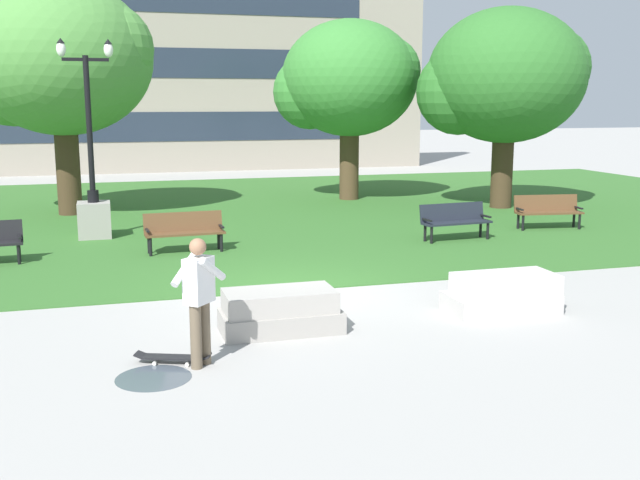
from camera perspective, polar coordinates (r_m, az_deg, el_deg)
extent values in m
plane|color=#A3A09B|center=(13.75, -1.96, -3.91)|extent=(140.00, 140.00, 0.00)
cube|color=#336628|center=(23.39, -7.98, 2.05)|extent=(40.00, 20.00, 0.02)
cube|color=#9E9991|center=(11.37, -3.00, -6.18)|extent=(1.80, 0.90, 0.32)
cube|color=#A6A098|center=(11.28, -3.10, -4.63)|extent=(1.66, 0.83, 0.32)
cube|color=#BCB7B2|center=(12.71, 13.60, -4.67)|extent=(1.80, 0.90, 0.32)
cube|color=beige|center=(12.67, 13.95, -3.24)|extent=(1.66, 0.83, 0.32)
cylinder|color=brown|center=(9.89, -9.43, -7.27)|extent=(0.15, 0.15, 0.86)
cylinder|color=brown|center=(10.05, -8.77, -6.97)|extent=(0.15, 0.15, 0.86)
cube|color=white|center=(9.77, -9.22, -3.04)|extent=(0.45, 0.46, 0.60)
cylinder|color=white|center=(9.76, -10.29, -2.22)|extent=(0.42, 0.45, 0.39)
cylinder|color=white|center=(9.73, -8.20, -2.20)|extent=(0.42, 0.45, 0.39)
sphere|color=#9E7051|center=(9.68, -9.30, -0.51)|extent=(0.22, 0.22, 0.22)
cube|color=black|center=(10.24, -11.15, -8.74)|extent=(0.82, 0.47, 0.02)
cube|color=black|center=(10.36, -13.57, -8.49)|extent=(0.18, 0.23, 0.06)
cube|color=black|center=(10.12, -8.67, -8.77)|extent=(0.18, 0.23, 0.06)
cylinder|color=silver|center=(10.22, -12.51, -9.18)|extent=(0.06, 0.05, 0.06)
cylinder|color=silver|center=(10.42, -12.15, -8.78)|extent=(0.06, 0.05, 0.06)
cylinder|color=silver|center=(10.10, -10.09, -9.33)|extent=(0.06, 0.05, 0.06)
cylinder|color=silver|center=(10.30, -9.78, -8.92)|extent=(0.06, 0.05, 0.06)
cylinder|color=#47515B|center=(9.80, -12.57, -10.21)|extent=(0.95, 0.95, 0.01)
cube|color=brown|center=(17.28, -10.24, 0.49)|extent=(1.82, 0.52, 0.05)
cube|color=brown|center=(17.49, -10.39, 1.37)|extent=(1.80, 0.21, 0.46)
cube|color=black|center=(17.16, -13.03, 0.72)|extent=(0.08, 0.40, 0.04)
cube|color=black|center=(17.40, -7.52, 1.04)|extent=(0.08, 0.40, 0.04)
cylinder|color=black|center=(17.07, -12.79, -0.52)|extent=(0.07, 0.07, 0.41)
cylinder|color=black|center=(17.30, -7.52, -0.20)|extent=(0.07, 0.07, 0.41)
cylinder|color=black|center=(17.38, -12.90, -0.33)|extent=(0.07, 0.07, 0.41)
cylinder|color=black|center=(17.61, -7.72, -0.02)|extent=(0.07, 0.07, 0.41)
cube|color=black|center=(17.16, -21.90, 0.22)|extent=(0.09, 0.40, 0.04)
cylinder|color=black|center=(17.07, -21.97, -1.04)|extent=(0.07, 0.07, 0.41)
cylinder|color=black|center=(17.38, -21.95, -0.84)|extent=(0.07, 0.07, 0.41)
cube|color=brown|center=(21.08, 17.07, 1.99)|extent=(1.84, 0.69, 0.05)
cube|color=brown|center=(21.27, 16.82, 2.71)|extent=(1.80, 0.37, 0.46)
cube|color=black|center=(20.72, 14.98, 2.29)|extent=(0.11, 0.40, 0.04)
cube|color=black|center=(21.43, 19.12, 2.33)|extent=(0.11, 0.40, 0.04)
cylinder|color=black|center=(20.64, 15.21, 1.26)|extent=(0.07, 0.07, 0.41)
cylinder|color=black|center=(21.32, 19.16, 1.33)|extent=(0.07, 0.07, 0.41)
cylinder|color=black|center=(20.93, 14.86, 1.40)|extent=(0.07, 0.07, 0.41)
cylinder|color=black|center=(21.60, 18.78, 1.47)|extent=(0.07, 0.07, 0.41)
cube|color=#1E232D|center=(18.82, 10.39, 1.30)|extent=(1.83, 0.60, 0.05)
cube|color=#1E232D|center=(18.99, 10.02, 2.10)|extent=(1.80, 0.29, 0.46)
cube|color=black|center=(18.37, 8.17, 1.53)|extent=(0.10, 0.40, 0.04)
cube|color=black|center=(19.25, 12.53, 1.79)|extent=(0.10, 0.40, 0.04)
cylinder|color=black|center=(18.32, 8.50, 0.37)|extent=(0.07, 0.07, 0.41)
cylinder|color=black|center=(19.15, 12.66, 0.67)|extent=(0.07, 0.07, 0.41)
cylinder|color=black|center=(18.59, 8.01, 0.53)|extent=(0.07, 0.07, 0.41)
cylinder|color=black|center=(19.41, 12.13, 0.82)|extent=(0.07, 0.07, 0.41)
cube|color=gray|center=(19.75, -16.81, 1.48)|extent=(0.80, 0.80, 0.90)
cylinder|color=black|center=(19.67, -16.90, 3.21)|extent=(0.28, 0.28, 0.30)
cylinder|color=black|center=(19.54, -17.16, 8.01)|extent=(0.14, 0.14, 3.60)
cube|color=black|center=(19.55, -17.44, 12.99)|extent=(1.10, 0.08, 0.08)
ellipsoid|color=white|center=(19.58, -19.13, 13.59)|extent=(0.22, 0.22, 0.36)
cone|color=black|center=(19.59, -19.17, 14.16)|extent=(0.20, 0.20, 0.13)
ellipsoid|color=white|center=(19.56, -15.82, 13.77)|extent=(0.22, 0.22, 0.36)
cone|color=black|center=(19.57, -15.85, 14.35)|extent=(0.20, 0.20, 0.13)
cylinder|color=#42301E|center=(24.89, 13.71, 5.66)|extent=(0.69, 0.69, 2.82)
ellipsoid|color=#2D6B28|center=(24.82, 14.00, 12.05)|extent=(4.97, 4.97, 4.22)
sphere|color=#2D6B28|center=(24.60, 10.55, 11.04)|extent=(2.73, 2.73, 2.73)
sphere|color=#2D6B28|center=(25.05, 17.12, 12.46)|extent=(2.48, 2.48, 2.48)
cylinder|color=#42301E|center=(23.94, -18.67, 5.65)|extent=(0.71, 0.71, 3.18)
ellipsoid|color=#4C893D|center=(23.91, -19.11, 12.96)|extent=(5.33, 5.33, 4.53)
sphere|color=#4C893D|center=(24.52, -22.46, 11.42)|extent=(2.93, 2.93, 2.93)
sphere|color=#4C893D|center=(23.37, -15.86, 13.85)|extent=(2.66, 2.66, 2.66)
cylinder|color=#4C3823|center=(26.29, 2.24, 6.27)|extent=(0.67, 0.67, 2.89)
ellipsoid|color=#387F33|center=(26.22, 2.28, 12.22)|extent=(4.66, 4.66, 3.96)
sphere|color=#387F33|center=(26.29, -0.75, 11.21)|extent=(2.56, 2.56, 2.56)
sphere|color=#387F33|center=(26.18, 5.10, 12.70)|extent=(2.33, 2.33, 2.33)
cube|color=gray|center=(37.57, -13.04, 14.32)|extent=(27.85, 1.00, 12.12)
cube|color=#232D3D|center=(36.99, -12.74, 8.41)|extent=(20.89, 0.03, 1.40)
cube|color=#232D3D|center=(37.01, -12.93, 13.05)|extent=(20.89, 0.03, 1.40)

